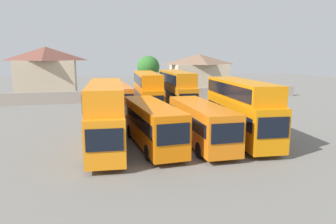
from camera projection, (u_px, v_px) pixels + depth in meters
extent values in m
plane|color=slate|center=(141.00, 108.00, 42.21)|extent=(140.00, 140.00, 0.00)
cube|color=gray|center=(134.00, 96.00, 48.54)|extent=(56.00, 0.50, 1.80)
cube|color=orange|center=(106.00, 126.00, 23.57)|extent=(3.23, 11.04, 3.00)
cube|color=black|center=(104.00, 140.00, 18.21)|extent=(2.18, 0.23, 1.35)
cube|color=black|center=(106.00, 121.00, 23.51)|extent=(3.21, 10.17, 0.94)
cube|color=orange|center=(105.00, 94.00, 23.42)|extent=(3.14, 10.49, 1.66)
cube|color=black|center=(105.00, 94.00, 23.42)|extent=(3.19, 9.96, 1.16)
cylinder|color=black|center=(124.00, 155.00, 20.73)|extent=(0.38, 1.12, 1.10)
cylinder|color=black|center=(88.00, 157.00, 20.34)|extent=(0.38, 1.12, 1.10)
cylinder|color=black|center=(121.00, 131.00, 27.27)|extent=(0.38, 1.12, 1.10)
cylinder|color=black|center=(94.00, 132.00, 26.88)|extent=(0.38, 1.12, 1.10)
cube|color=orange|center=(152.00, 123.00, 24.44)|extent=(3.15, 10.47, 3.01)
cube|color=black|center=(173.00, 134.00, 19.53)|extent=(2.16, 0.23, 1.35)
cube|color=black|center=(152.00, 118.00, 24.38)|extent=(3.14, 9.65, 0.95)
cylinder|color=black|center=(179.00, 150.00, 22.02)|extent=(0.37, 1.12, 1.10)
cylinder|color=black|center=(148.00, 153.00, 21.34)|extent=(0.37, 1.12, 1.10)
cylinder|color=black|center=(155.00, 129.00, 28.02)|extent=(0.37, 1.12, 1.10)
cylinder|color=black|center=(130.00, 131.00, 27.33)|extent=(0.37, 1.12, 1.10)
cube|color=orange|center=(201.00, 122.00, 24.93)|extent=(2.57, 10.15, 2.91)
cube|color=black|center=(228.00, 133.00, 20.00)|extent=(2.23, 0.09, 1.31)
cube|color=black|center=(201.00, 118.00, 24.87)|extent=(2.61, 9.33, 0.92)
cylinder|color=black|center=(231.00, 148.00, 22.42)|extent=(0.30, 1.10, 1.10)
cylinder|color=black|center=(200.00, 150.00, 21.88)|extent=(0.30, 1.10, 1.10)
cylinder|color=black|center=(201.00, 128.00, 28.43)|extent=(0.30, 1.10, 1.10)
cylinder|color=black|center=(176.00, 130.00, 27.89)|extent=(0.30, 1.10, 1.10)
cube|color=orange|center=(241.00, 118.00, 26.06)|extent=(3.27, 10.81, 3.18)
cube|color=black|center=(273.00, 128.00, 20.80)|extent=(2.23, 0.23, 1.43)
cube|color=black|center=(241.00, 113.00, 25.99)|extent=(3.25, 9.96, 1.00)
cube|color=orange|center=(241.00, 89.00, 25.90)|extent=(3.18, 10.28, 1.45)
cube|color=black|center=(241.00, 89.00, 25.90)|extent=(3.23, 9.75, 1.01)
cylinder|color=black|center=(273.00, 144.00, 23.30)|extent=(0.38, 1.12, 1.10)
cylinder|color=black|center=(243.00, 146.00, 22.90)|extent=(0.38, 1.12, 1.10)
cylinder|color=black|center=(238.00, 125.00, 29.71)|extent=(0.38, 1.12, 1.10)
cylinder|color=black|center=(214.00, 126.00, 29.31)|extent=(0.38, 1.12, 1.10)
cube|color=orange|center=(118.00, 98.00, 37.97)|extent=(2.70, 10.37, 3.18)
cube|color=black|center=(124.00, 101.00, 33.00)|extent=(2.14, 0.14, 1.43)
cube|color=black|center=(118.00, 95.00, 37.91)|extent=(2.72, 9.54, 1.00)
cylinder|color=black|center=(132.00, 114.00, 35.49)|extent=(0.33, 1.11, 1.10)
cylinder|color=black|center=(111.00, 115.00, 34.90)|extent=(0.33, 1.11, 1.10)
cylinder|color=black|center=(124.00, 105.00, 41.55)|extent=(0.33, 1.11, 1.10)
cylinder|color=black|center=(107.00, 106.00, 40.96)|extent=(0.33, 1.11, 1.10)
cube|color=orange|center=(148.00, 98.00, 38.99)|extent=(3.18, 11.65, 2.94)
cube|color=black|center=(154.00, 102.00, 33.33)|extent=(2.16, 0.22, 1.32)
cube|color=black|center=(148.00, 95.00, 38.93)|extent=(3.16, 10.73, 0.93)
cube|color=orange|center=(147.00, 79.00, 38.86)|extent=(3.09, 11.07, 1.62)
cube|color=black|center=(147.00, 79.00, 38.86)|extent=(3.14, 10.50, 1.13)
cylinder|color=black|center=(161.00, 113.00, 35.96)|extent=(0.37, 1.12, 1.10)
cylinder|color=black|center=(141.00, 114.00, 35.56)|extent=(0.37, 1.12, 1.10)
cylinder|color=black|center=(153.00, 104.00, 42.87)|extent=(0.37, 1.12, 1.10)
cylinder|color=black|center=(136.00, 104.00, 42.48)|extent=(0.37, 1.12, 1.10)
cube|color=orange|center=(177.00, 97.00, 39.43)|extent=(2.78, 11.08, 3.08)
cube|color=black|center=(189.00, 100.00, 34.05)|extent=(2.12, 0.15, 1.39)
cube|color=black|center=(177.00, 94.00, 39.37)|extent=(2.79, 10.20, 0.97)
cube|color=orange|center=(176.00, 78.00, 39.28)|extent=(2.71, 10.53, 1.61)
cube|color=black|center=(176.00, 78.00, 39.28)|extent=(2.78, 9.98, 1.13)
cylinder|color=black|center=(193.00, 112.00, 36.62)|extent=(0.34, 1.11, 1.10)
cylinder|color=black|center=(174.00, 113.00, 36.16)|extent=(0.34, 1.11, 1.10)
cylinder|color=black|center=(179.00, 103.00, 43.18)|extent=(0.34, 1.11, 1.10)
cylinder|color=black|center=(163.00, 104.00, 42.73)|extent=(0.34, 1.11, 1.10)
cube|color=#C6B293|center=(47.00, 78.00, 54.15)|extent=(9.45, 7.57, 6.15)
pyramid|color=brown|center=(46.00, 54.00, 53.40)|extent=(9.92, 7.95, 2.29)
cube|color=#C6B293|center=(199.00, 78.00, 60.45)|extent=(10.00, 6.31, 5.28)
pyramid|color=brown|center=(199.00, 59.00, 59.81)|extent=(10.50, 6.63, 1.94)
cylinder|color=brown|center=(149.00, 87.00, 51.40)|extent=(0.57, 0.57, 3.88)
sphere|color=#2D6B28|center=(148.00, 67.00, 50.83)|extent=(3.60, 3.60, 3.60)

